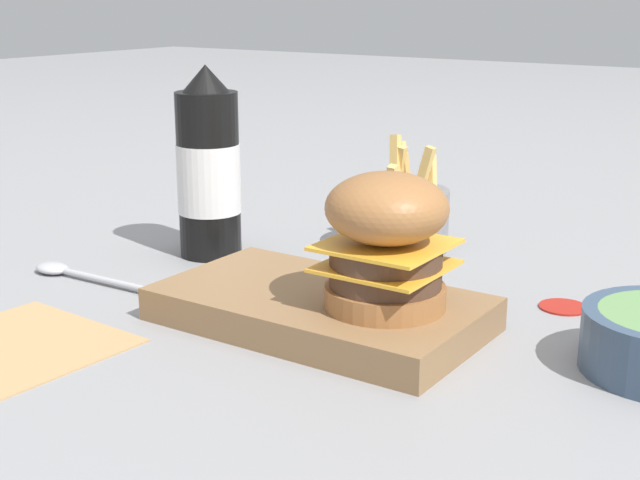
{
  "coord_description": "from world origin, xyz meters",
  "views": [
    {
      "loc": [
        -0.45,
        0.66,
        0.3
      ],
      "look_at": [
        -0.02,
        0.03,
        0.08
      ],
      "focal_mm": 50.0,
      "sensor_mm": 36.0,
      "label": 1
    }
  ],
  "objects_px": {
    "serving_board": "(320,309)",
    "burger": "(386,240)",
    "fries_basket": "(401,217)",
    "spoon": "(67,271)",
    "ketchup_bottle": "(209,170)"
  },
  "relations": [
    {
      "from": "ketchup_bottle",
      "to": "fries_basket",
      "type": "bearing_deg",
      "value": -139.98
    },
    {
      "from": "burger",
      "to": "spoon",
      "type": "xyz_separation_m",
      "value": [
        0.37,
        0.03,
        -0.09
      ]
    },
    {
      "from": "serving_board",
      "to": "spoon",
      "type": "height_order",
      "value": "serving_board"
    },
    {
      "from": "burger",
      "to": "ketchup_bottle",
      "type": "height_order",
      "value": "ketchup_bottle"
    },
    {
      "from": "burger",
      "to": "serving_board",
      "type": "bearing_deg",
      "value": 0.85
    },
    {
      "from": "burger",
      "to": "ketchup_bottle",
      "type": "distance_m",
      "value": 0.32
    },
    {
      "from": "ketchup_bottle",
      "to": "spoon",
      "type": "height_order",
      "value": "ketchup_bottle"
    },
    {
      "from": "burger",
      "to": "spoon",
      "type": "height_order",
      "value": "burger"
    },
    {
      "from": "serving_board",
      "to": "ketchup_bottle",
      "type": "height_order",
      "value": "ketchup_bottle"
    },
    {
      "from": "serving_board",
      "to": "ketchup_bottle",
      "type": "distance_m",
      "value": 0.27
    },
    {
      "from": "ketchup_bottle",
      "to": "fries_basket",
      "type": "height_order",
      "value": "ketchup_bottle"
    },
    {
      "from": "serving_board",
      "to": "burger",
      "type": "bearing_deg",
      "value": -179.15
    },
    {
      "from": "serving_board",
      "to": "fries_basket",
      "type": "xyz_separation_m",
      "value": [
        0.06,
        -0.26,
        0.02
      ]
    },
    {
      "from": "serving_board",
      "to": "burger",
      "type": "distance_m",
      "value": 0.1
    },
    {
      "from": "serving_board",
      "to": "spoon",
      "type": "xyz_separation_m",
      "value": [
        0.3,
        0.03,
        -0.01
      ]
    }
  ]
}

